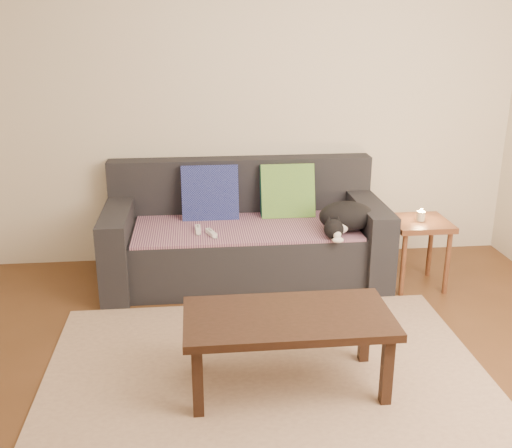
% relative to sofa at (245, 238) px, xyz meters
% --- Properties ---
extents(ground, '(4.50, 4.50, 0.00)m').
position_rel_sofa_xyz_m(ground, '(0.00, -1.57, -0.31)').
color(ground, brown).
rests_on(ground, ground).
extents(back_wall, '(4.50, 0.04, 2.60)m').
position_rel_sofa_xyz_m(back_wall, '(0.00, 0.43, 0.99)').
color(back_wall, beige).
rests_on(back_wall, ground).
extents(sofa, '(2.10, 0.94, 0.87)m').
position_rel_sofa_xyz_m(sofa, '(0.00, 0.00, 0.00)').
color(sofa, '#232328').
rests_on(sofa, ground).
extents(throw_blanket, '(1.66, 0.74, 0.02)m').
position_rel_sofa_xyz_m(throw_blanket, '(0.00, -0.09, 0.12)').
color(throw_blanket, '#422546').
rests_on(throw_blanket, sofa).
extents(cushion_navy, '(0.44, 0.21, 0.45)m').
position_rel_sofa_xyz_m(cushion_navy, '(-0.25, 0.17, 0.32)').
color(cushion_navy, '#131852').
rests_on(cushion_navy, throw_blanket).
extents(cushion_green, '(0.42, 0.22, 0.44)m').
position_rel_sofa_xyz_m(cushion_green, '(0.35, 0.17, 0.32)').
color(cushion_green, '#0A4542').
rests_on(cushion_green, throw_blanket).
extents(cat, '(0.51, 0.48, 0.22)m').
position_rel_sofa_xyz_m(cat, '(0.72, -0.28, 0.23)').
color(cat, black).
rests_on(cat, throw_blanket).
extents(wii_remote_a, '(0.04, 0.15, 0.03)m').
position_rel_sofa_xyz_m(wii_remote_a, '(-0.36, -0.17, 0.15)').
color(wii_remote_a, white).
rests_on(wii_remote_a, throw_blanket).
extents(wii_remote_b, '(0.08, 0.15, 0.03)m').
position_rel_sofa_xyz_m(wii_remote_b, '(-0.26, -0.26, 0.15)').
color(wii_remote_b, white).
rests_on(wii_remote_b, throw_blanket).
extents(side_table, '(0.41, 0.41, 0.52)m').
position_rel_sofa_xyz_m(side_table, '(1.27, -0.32, 0.12)').
color(side_table, brown).
rests_on(side_table, ground).
extents(candle, '(0.06, 0.06, 0.09)m').
position_rel_sofa_xyz_m(candle, '(1.27, -0.32, 0.24)').
color(candle, beige).
rests_on(candle, side_table).
extents(rug, '(2.50, 1.80, 0.01)m').
position_rel_sofa_xyz_m(rug, '(0.00, -1.42, -0.30)').
color(rug, tan).
rests_on(rug, ground).
extents(coffee_table, '(1.10, 0.55, 0.44)m').
position_rel_sofa_xyz_m(coffee_table, '(0.10, -1.54, 0.08)').
color(coffee_table, black).
rests_on(coffee_table, rug).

